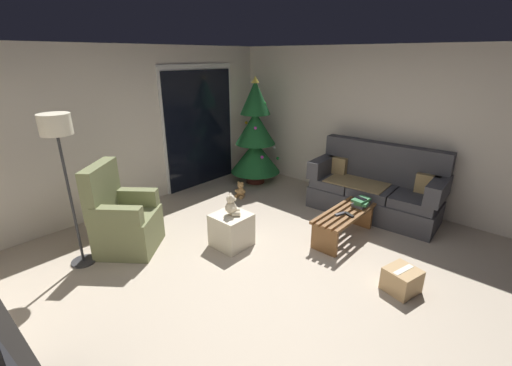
{
  "coord_description": "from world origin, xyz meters",
  "views": [
    {
      "loc": [
        -2.55,
        -1.94,
        2.35
      ],
      "look_at": [
        0.4,
        0.7,
        0.85
      ],
      "focal_mm": 23.86,
      "sensor_mm": 36.0,
      "label": 1
    }
  ],
  "objects_px": {
    "cell_phone": "(361,198)",
    "ottoman": "(231,230)",
    "book_stack": "(361,202)",
    "christmas_tree": "(255,138)",
    "couch": "(375,189)",
    "floor_lamp": "(58,140)",
    "remote_black": "(349,215)",
    "teddy_bear_cream": "(232,206)",
    "remote_graphite": "(340,214)",
    "cardboard_box_taped_mid_floor": "(402,280)",
    "armchair": "(123,220)",
    "coffee_table": "(344,221)",
    "teddy_bear_honey_by_tree": "(240,191)"
  },
  "relations": [
    {
      "from": "teddy_bear_honey_by_tree",
      "to": "remote_black",
      "type": "bearing_deg",
      "value": -94.03
    },
    {
      "from": "couch",
      "to": "armchair",
      "type": "xyz_separation_m",
      "value": [
        -3.13,
        1.91,
        0.0
      ]
    },
    {
      "from": "teddy_bear_cream",
      "to": "cell_phone",
      "type": "bearing_deg",
      "value": -36.33
    },
    {
      "from": "cell_phone",
      "to": "floor_lamp",
      "type": "height_order",
      "value": "floor_lamp"
    },
    {
      "from": "book_stack",
      "to": "christmas_tree",
      "type": "height_order",
      "value": "christmas_tree"
    },
    {
      "from": "armchair",
      "to": "ottoman",
      "type": "relative_size",
      "value": 2.57
    },
    {
      "from": "teddy_bear_cream",
      "to": "cardboard_box_taped_mid_floor",
      "type": "height_order",
      "value": "teddy_bear_cream"
    },
    {
      "from": "book_stack",
      "to": "armchair",
      "type": "distance_m",
      "value": 3.15
    },
    {
      "from": "remote_black",
      "to": "remote_graphite",
      "type": "bearing_deg",
      "value": -38.88
    },
    {
      "from": "cell_phone",
      "to": "ottoman",
      "type": "bearing_deg",
      "value": 157.73
    },
    {
      "from": "book_stack",
      "to": "floor_lamp",
      "type": "height_order",
      "value": "floor_lamp"
    },
    {
      "from": "remote_graphite",
      "to": "teddy_bear_honey_by_tree",
      "type": "height_order",
      "value": "remote_graphite"
    },
    {
      "from": "cardboard_box_taped_mid_floor",
      "to": "christmas_tree",
      "type": "bearing_deg",
      "value": 67.04
    },
    {
      "from": "coffee_table",
      "to": "remote_graphite",
      "type": "relative_size",
      "value": 7.05
    },
    {
      "from": "cell_phone",
      "to": "teddy_bear_cream",
      "type": "relative_size",
      "value": 0.5
    },
    {
      "from": "book_stack",
      "to": "floor_lamp",
      "type": "xyz_separation_m",
      "value": [
        -2.93,
        2.12,
        1.06
      ]
    },
    {
      "from": "book_stack",
      "to": "armchair",
      "type": "height_order",
      "value": "armchair"
    },
    {
      "from": "remote_graphite",
      "to": "remote_black",
      "type": "bearing_deg",
      "value": 51.21
    },
    {
      "from": "couch",
      "to": "armchair",
      "type": "bearing_deg",
      "value": 148.64
    },
    {
      "from": "christmas_tree",
      "to": "armchair",
      "type": "distance_m",
      "value": 2.99
    },
    {
      "from": "couch",
      "to": "remote_black",
      "type": "xyz_separation_m",
      "value": [
        -1.09,
        -0.13,
        0.0
      ]
    },
    {
      "from": "coffee_table",
      "to": "teddy_bear_cream",
      "type": "relative_size",
      "value": 3.86
    },
    {
      "from": "couch",
      "to": "cardboard_box_taped_mid_floor",
      "type": "bearing_deg",
      "value": -147.34
    },
    {
      "from": "christmas_tree",
      "to": "couch",
      "type": "bearing_deg",
      "value": -84.89
    },
    {
      "from": "coffee_table",
      "to": "christmas_tree",
      "type": "xyz_separation_m",
      "value": [
        0.82,
        2.34,
        0.63
      ]
    },
    {
      "from": "coffee_table",
      "to": "christmas_tree",
      "type": "height_order",
      "value": "christmas_tree"
    },
    {
      "from": "book_stack",
      "to": "teddy_bear_cream",
      "type": "xyz_separation_m",
      "value": [
        -1.44,
        1.07,
        0.11
      ]
    },
    {
      "from": "remote_graphite",
      "to": "cardboard_box_taped_mid_floor",
      "type": "xyz_separation_m",
      "value": [
        -0.47,
        -1.01,
        -0.27
      ]
    },
    {
      "from": "coffee_table",
      "to": "christmas_tree",
      "type": "relative_size",
      "value": 0.55
    },
    {
      "from": "teddy_bear_cream",
      "to": "teddy_bear_honey_by_tree",
      "type": "distance_m",
      "value": 1.66
    },
    {
      "from": "ottoman",
      "to": "teddy_bear_honey_by_tree",
      "type": "relative_size",
      "value": 1.54
    },
    {
      "from": "remote_black",
      "to": "teddy_bear_cream",
      "type": "distance_m",
      "value": 1.53
    },
    {
      "from": "cell_phone",
      "to": "floor_lamp",
      "type": "distance_m",
      "value": 3.75
    },
    {
      "from": "coffee_table",
      "to": "floor_lamp",
      "type": "xyz_separation_m",
      "value": [
        -2.62,
        2.04,
        1.25
      ]
    },
    {
      "from": "teddy_bear_cream",
      "to": "christmas_tree",
      "type": "bearing_deg",
      "value": 34.69
    },
    {
      "from": "remote_black",
      "to": "ottoman",
      "type": "distance_m",
      "value": 1.54
    },
    {
      "from": "armchair",
      "to": "coffee_table",
      "type": "bearing_deg",
      "value": -42.83
    },
    {
      "from": "ottoman",
      "to": "cardboard_box_taped_mid_floor",
      "type": "relative_size",
      "value": 1.13
    },
    {
      "from": "armchair",
      "to": "remote_graphite",
      "type": "bearing_deg",
      "value": -44.43
    },
    {
      "from": "christmas_tree",
      "to": "cell_phone",
      "type": "bearing_deg",
      "value": -101.98
    },
    {
      "from": "armchair",
      "to": "floor_lamp",
      "type": "distance_m",
      "value": 1.22
    },
    {
      "from": "remote_graphite",
      "to": "christmas_tree",
      "type": "xyz_separation_m",
      "value": [
        0.94,
        2.34,
        0.48
      ]
    },
    {
      "from": "book_stack",
      "to": "teddy_bear_cream",
      "type": "height_order",
      "value": "teddy_bear_cream"
    },
    {
      "from": "cell_phone",
      "to": "cardboard_box_taped_mid_floor",
      "type": "height_order",
      "value": "cell_phone"
    },
    {
      "from": "remote_black",
      "to": "ottoman",
      "type": "height_order",
      "value": "ottoman"
    },
    {
      "from": "armchair",
      "to": "floor_lamp",
      "type": "relative_size",
      "value": 0.63
    },
    {
      "from": "floor_lamp",
      "to": "cardboard_box_taped_mid_floor",
      "type": "distance_m",
      "value": 3.9
    },
    {
      "from": "christmas_tree",
      "to": "floor_lamp",
      "type": "relative_size",
      "value": 1.12
    },
    {
      "from": "armchair",
      "to": "ottoman",
      "type": "distance_m",
      "value": 1.36
    },
    {
      "from": "remote_graphite",
      "to": "coffee_table",
      "type": "bearing_deg",
      "value": 106.69
    }
  ]
}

